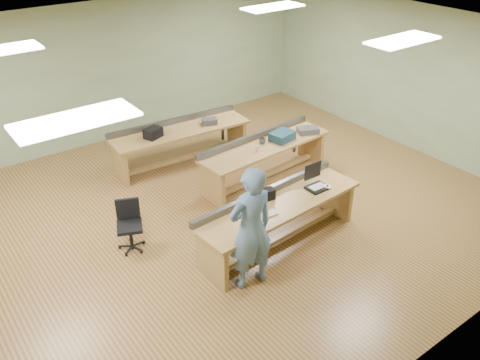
# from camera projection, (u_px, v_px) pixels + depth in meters

# --- Properties ---
(floor) EXTENTS (10.00, 10.00, 0.00)m
(floor) POSITION_uv_depth(u_px,v_px,m) (212.00, 217.00, 8.75)
(floor) COLOR olive
(floor) RESTS_ON ground
(ceiling) EXTENTS (10.00, 10.00, 0.00)m
(ceiling) POSITION_uv_depth(u_px,v_px,m) (206.00, 43.00, 7.25)
(ceiling) COLOR silver
(ceiling) RESTS_ON wall_back
(wall_back) EXTENTS (10.00, 0.04, 3.00)m
(wall_back) POSITION_uv_depth(u_px,v_px,m) (105.00, 74.00, 10.78)
(wall_back) COLOR #93AB82
(wall_back) RESTS_ON floor
(wall_front) EXTENTS (10.00, 0.04, 3.00)m
(wall_front) POSITION_uv_depth(u_px,v_px,m) (424.00, 272.00, 5.22)
(wall_front) COLOR #93AB82
(wall_front) RESTS_ON floor
(wall_right) EXTENTS (0.04, 8.00, 3.00)m
(wall_right) POSITION_uv_depth(u_px,v_px,m) (409.00, 77.00, 10.58)
(wall_right) COLOR #93AB82
(wall_right) RESTS_ON floor
(fluor_panels) EXTENTS (6.20, 3.50, 0.03)m
(fluor_panels) POSITION_uv_depth(u_px,v_px,m) (206.00, 45.00, 7.26)
(fluor_panels) COLOR white
(fluor_panels) RESTS_ON ceiling
(workbench_front) EXTENTS (2.91, 0.94, 0.86)m
(workbench_front) POSITION_uv_depth(u_px,v_px,m) (278.00, 213.00, 7.85)
(workbench_front) COLOR #B4854C
(workbench_front) RESTS_ON floor
(workbench_mid) EXTENTS (2.80, 0.92, 0.86)m
(workbench_mid) POSITION_uv_depth(u_px,v_px,m) (264.00, 153.00, 9.63)
(workbench_mid) COLOR #B4854C
(workbench_mid) RESTS_ON floor
(workbench_back) EXTENTS (2.88, 0.96, 0.86)m
(workbench_back) POSITION_uv_depth(u_px,v_px,m) (180.00, 138.00, 10.23)
(workbench_back) COLOR #B4854C
(workbench_back) RESTS_ON floor
(person) EXTENTS (0.72, 0.50, 1.87)m
(person) POSITION_uv_depth(u_px,v_px,m) (251.00, 229.00, 6.84)
(person) COLOR #6983AC
(person) RESTS_ON floor
(laptop_base) EXTENTS (0.34, 0.28, 0.04)m
(laptop_base) POSITION_uv_depth(u_px,v_px,m) (317.00, 188.00, 8.11)
(laptop_base) COLOR black
(laptop_base) RESTS_ON workbench_front
(laptop_screen) EXTENTS (0.34, 0.02, 0.27)m
(laptop_screen) POSITION_uv_depth(u_px,v_px,m) (313.00, 171.00, 8.08)
(laptop_screen) COLOR black
(laptop_screen) RESTS_ON laptop_base
(keyboard) EXTENTS (0.45, 0.18, 0.03)m
(keyboard) POSITION_uv_depth(u_px,v_px,m) (263.00, 216.00, 7.42)
(keyboard) COLOR beige
(keyboard) RESTS_ON workbench_front
(trackball_mouse) EXTENTS (0.15, 0.17, 0.06)m
(trackball_mouse) POSITION_uv_depth(u_px,v_px,m) (327.00, 186.00, 8.12)
(trackball_mouse) COLOR white
(trackball_mouse) RESTS_ON workbench_front
(camera_bag) EXTENTS (0.28, 0.21, 0.17)m
(camera_bag) POSITION_uv_depth(u_px,v_px,m) (266.00, 194.00, 7.81)
(camera_bag) COLOR black
(camera_bag) RESTS_ON workbench_front
(task_chair) EXTENTS (0.58, 0.58, 0.81)m
(task_chair) POSITION_uv_depth(u_px,v_px,m) (130.00, 232.00, 7.88)
(task_chair) COLOR black
(task_chair) RESTS_ON floor
(parts_bin_teal) EXTENTS (0.51, 0.42, 0.16)m
(parts_bin_teal) POSITION_uv_depth(u_px,v_px,m) (282.00, 136.00, 9.65)
(parts_bin_teal) COLOR #153645
(parts_bin_teal) RESTS_ON workbench_mid
(parts_bin_grey) EXTENTS (0.47, 0.40, 0.11)m
(parts_bin_grey) POSITION_uv_depth(u_px,v_px,m) (308.00, 130.00, 9.94)
(parts_bin_grey) COLOR #39393C
(parts_bin_grey) RESTS_ON workbench_mid
(mug) EXTENTS (0.14, 0.14, 0.10)m
(mug) POSITION_uv_depth(u_px,v_px,m) (262.00, 141.00, 9.54)
(mug) COLOR #39393C
(mug) RESTS_ON workbench_mid
(drinks_can) EXTENTS (0.07, 0.07, 0.12)m
(drinks_can) POSITION_uv_depth(u_px,v_px,m) (257.00, 149.00, 9.23)
(drinks_can) COLOR #B8B8BD
(drinks_can) RESTS_ON workbench_mid
(storage_box_back) EXTENTS (0.39, 0.34, 0.19)m
(storage_box_back) POSITION_uv_depth(u_px,v_px,m) (153.00, 133.00, 9.74)
(storage_box_back) COLOR black
(storage_box_back) RESTS_ON workbench_back
(tray_back) EXTENTS (0.35, 0.31, 0.12)m
(tray_back) POSITION_uv_depth(u_px,v_px,m) (210.00, 121.00, 10.31)
(tray_back) COLOR #39393C
(tray_back) RESTS_ON workbench_back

